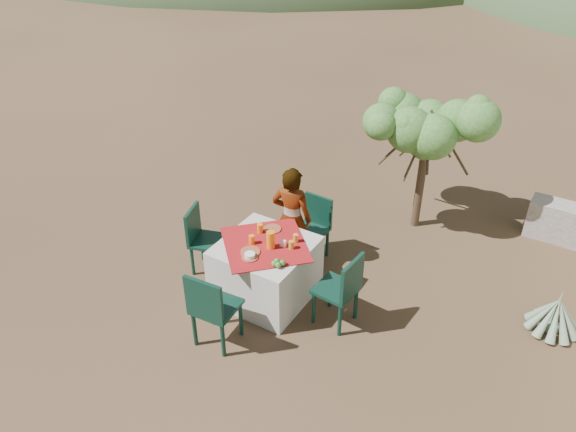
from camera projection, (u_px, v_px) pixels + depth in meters
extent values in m
plane|color=#3C2B1B|center=(260.00, 310.00, 6.66)|extent=(160.00, 160.00, 0.00)
cube|color=beige|center=(266.00, 270.00, 6.70)|extent=(1.02, 1.02, 0.75)
cube|color=#AC191B|center=(265.00, 244.00, 6.49)|extent=(1.30, 1.30, 0.01)
cylinder|color=black|center=(293.00, 246.00, 7.39)|extent=(0.04, 0.04, 0.43)
cylinder|color=black|center=(314.00, 254.00, 7.23)|extent=(0.04, 0.04, 0.43)
cylinder|color=black|center=(307.00, 234.00, 7.61)|extent=(0.04, 0.04, 0.43)
cylinder|color=black|center=(327.00, 242.00, 7.46)|extent=(0.04, 0.04, 0.43)
cube|color=black|center=(311.00, 231.00, 7.31)|extent=(0.42, 0.42, 0.04)
cube|color=black|center=(319.00, 210.00, 7.31)|extent=(0.40, 0.06, 0.42)
cylinder|color=black|center=(241.00, 318.00, 6.20)|extent=(0.05, 0.05, 0.48)
cylinder|color=black|center=(213.00, 308.00, 6.34)|extent=(0.05, 0.05, 0.48)
cylinder|color=black|center=(223.00, 339.00, 5.93)|extent=(0.05, 0.05, 0.48)
cylinder|color=black|center=(195.00, 328.00, 6.07)|extent=(0.05, 0.05, 0.48)
cube|color=black|center=(216.00, 307.00, 6.00)|extent=(0.48, 0.48, 0.04)
cube|color=black|center=(204.00, 300.00, 5.71)|extent=(0.45, 0.08, 0.47)
cylinder|color=black|center=(217.00, 264.00, 7.05)|extent=(0.04, 0.04, 0.44)
cylinder|color=black|center=(226.00, 249.00, 7.32)|extent=(0.04, 0.04, 0.44)
cylinder|color=black|center=(192.00, 261.00, 7.11)|extent=(0.04, 0.04, 0.44)
cylinder|color=black|center=(202.00, 246.00, 7.39)|extent=(0.04, 0.04, 0.44)
cube|color=black|center=(208.00, 241.00, 7.10)|extent=(0.51, 0.51, 0.04)
cube|color=black|center=(193.00, 223.00, 7.01)|extent=(0.16, 0.40, 0.43)
cylinder|color=black|center=(330.00, 291.00, 6.60)|extent=(0.05, 0.05, 0.46)
cylinder|color=black|center=(314.00, 307.00, 6.37)|extent=(0.05, 0.05, 0.46)
cylinder|color=black|center=(356.00, 302.00, 6.43)|extent=(0.05, 0.05, 0.46)
cylinder|color=black|center=(340.00, 319.00, 6.19)|extent=(0.05, 0.05, 0.46)
cube|color=black|center=(336.00, 289.00, 6.27)|extent=(0.47, 0.47, 0.04)
cube|color=black|center=(352.00, 278.00, 6.04)|extent=(0.08, 0.43, 0.45)
imported|color=#8C6651|center=(292.00, 219.00, 7.03)|extent=(0.57, 0.43, 1.42)
cylinder|color=#453322|center=(420.00, 184.00, 7.85)|extent=(0.12, 0.12, 1.35)
sphere|color=#315E22|center=(427.00, 140.00, 7.48)|extent=(0.58, 0.58, 0.58)
sphere|color=#315E22|center=(468.00, 139.00, 7.17)|extent=(0.54, 0.54, 0.54)
sphere|color=#315E22|center=(396.00, 123.00, 7.71)|extent=(0.50, 0.50, 0.50)
sphere|color=#315E22|center=(449.00, 114.00, 7.71)|extent=(0.52, 0.52, 0.52)
sphere|color=#315E22|center=(418.00, 151.00, 7.08)|extent=(0.46, 0.46, 0.46)
sphere|color=gray|center=(551.00, 327.00, 6.37)|extent=(0.20, 0.20, 0.20)
cone|color=gray|center=(557.00, 310.00, 6.23)|extent=(0.11, 0.11, 0.57)
cone|color=gray|center=(567.00, 320.00, 6.19)|extent=(0.35, 0.15, 0.49)
cone|color=gray|center=(567.00, 315.00, 6.26)|extent=(0.33, 0.22, 0.50)
cone|color=gray|center=(563.00, 310.00, 6.32)|extent=(0.23, 0.33, 0.50)
cone|color=gray|center=(556.00, 307.00, 6.37)|extent=(0.15, 0.35, 0.49)
cone|color=gray|center=(548.00, 307.00, 6.37)|extent=(0.29, 0.29, 0.50)
cone|color=gray|center=(544.00, 309.00, 6.34)|extent=(0.35, 0.15, 0.49)
cone|color=gray|center=(543.00, 314.00, 6.28)|extent=(0.33, 0.22, 0.50)
cone|color=gray|center=(548.00, 318.00, 6.21)|extent=(0.23, 0.33, 0.50)
cone|color=gray|center=(555.00, 322.00, 6.17)|extent=(0.15, 0.35, 0.49)
cone|color=gray|center=(562.00, 322.00, 6.16)|extent=(0.29, 0.29, 0.50)
cylinder|color=brown|center=(272.00, 229.00, 6.74)|extent=(0.22, 0.22, 0.01)
cylinder|color=brown|center=(250.00, 252.00, 6.35)|extent=(0.23, 0.23, 0.01)
cylinder|color=orange|center=(260.00, 228.00, 6.66)|extent=(0.07, 0.07, 0.11)
cylinder|color=orange|center=(252.00, 239.00, 6.47)|extent=(0.07, 0.07, 0.11)
cylinder|color=orange|center=(271.00, 240.00, 6.37)|extent=(0.10, 0.10, 0.21)
cylinder|color=brown|center=(250.00, 257.00, 6.26)|extent=(0.19, 0.19, 0.01)
cylinder|color=white|center=(250.00, 255.00, 6.25)|extent=(0.12, 0.12, 0.04)
cylinder|color=orange|center=(291.00, 245.00, 6.39)|extent=(0.06, 0.06, 0.10)
cylinder|color=orange|center=(296.00, 238.00, 6.50)|extent=(0.06, 0.06, 0.10)
cube|color=white|center=(283.00, 243.00, 6.42)|extent=(0.07, 0.04, 0.09)
sphere|color=#3F7A2C|center=(277.00, 261.00, 6.16)|extent=(0.07, 0.07, 0.07)
sphere|color=#3F7A2C|center=(283.00, 263.00, 6.13)|extent=(0.07, 0.07, 0.07)
sphere|color=#3F7A2C|center=(278.00, 265.00, 6.10)|extent=(0.07, 0.07, 0.07)
sphere|color=#3F7A2C|center=(274.00, 263.00, 6.12)|extent=(0.07, 0.07, 0.07)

